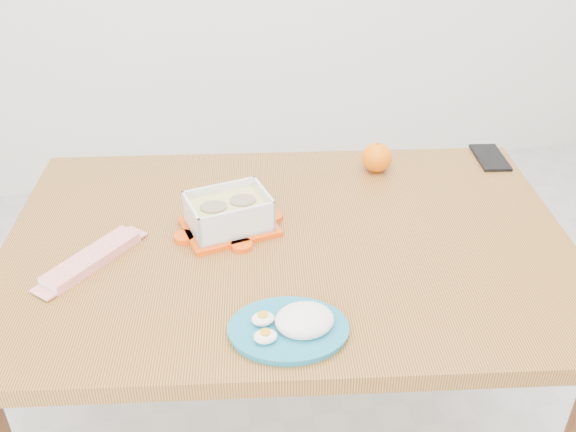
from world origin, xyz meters
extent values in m
cube|color=#A86A2F|center=(-0.20, 0.09, 0.73)|extent=(1.38, 1.01, 0.04)
cylinder|color=brown|center=(-0.72, 0.53, 0.35)|extent=(0.06, 0.06, 0.71)
cylinder|color=brown|center=(0.42, 0.37, 0.35)|extent=(0.06, 0.06, 0.71)
cube|color=#F04707|center=(-0.32, 0.15, 0.76)|extent=(0.23, 0.20, 0.01)
cube|color=silver|center=(-0.32, 0.15, 0.80)|extent=(0.20, 0.17, 0.07)
cube|color=#CDBC66|center=(-0.32, 0.15, 0.79)|extent=(0.19, 0.15, 0.05)
cylinder|color=#958162|center=(-0.36, 0.14, 0.81)|extent=(0.07, 0.07, 0.02)
cylinder|color=#958162|center=(-0.29, 0.16, 0.81)|extent=(0.07, 0.07, 0.02)
sphere|color=orange|center=(0.09, 0.36, 0.79)|extent=(0.08, 0.08, 0.08)
cylinder|color=teal|center=(-0.25, -0.22, 0.76)|extent=(0.25, 0.25, 0.01)
ellipsoid|color=white|center=(-0.22, -0.22, 0.79)|extent=(0.12, 0.11, 0.05)
ellipsoid|color=white|center=(-0.30, -0.20, 0.77)|extent=(0.05, 0.04, 0.02)
ellipsoid|color=white|center=(-0.30, -0.24, 0.77)|extent=(0.05, 0.04, 0.02)
cube|color=red|center=(-0.63, 0.07, 0.76)|extent=(0.20, 0.21, 0.02)
cube|color=black|center=(0.42, 0.36, 0.75)|extent=(0.10, 0.16, 0.01)
camera|label=1|loc=(-0.42, -1.08, 1.58)|focal=40.00mm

